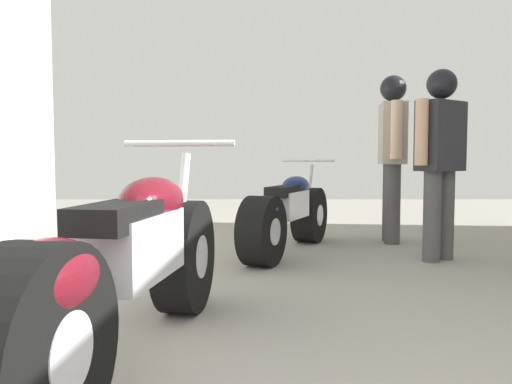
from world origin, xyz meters
The scene contains 5 objects.
ground_plane centered at (0.00, 3.04, 0.00)m, with size 15.95×15.95×0.00m, color gray.
motorcycle_maroon_cruiser centered at (-1.13, 1.78, 0.43)m, with size 0.70×2.18×1.01m.
motorcycle_black_naked centered at (-0.28, 4.44, 0.37)m, with size 1.01×1.89×0.91m.
mechanic_in_blue centered at (0.89, 5.09, 1.08)m, with size 0.31×0.71×1.81m.
mechanic_with_helmet centered at (1.05, 4.09, 1.02)m, with size 0.60×0.48×1.70m.
Camera 1 is at (-0.58, -0.39, 0.90)m, focal length 35.43 mm.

